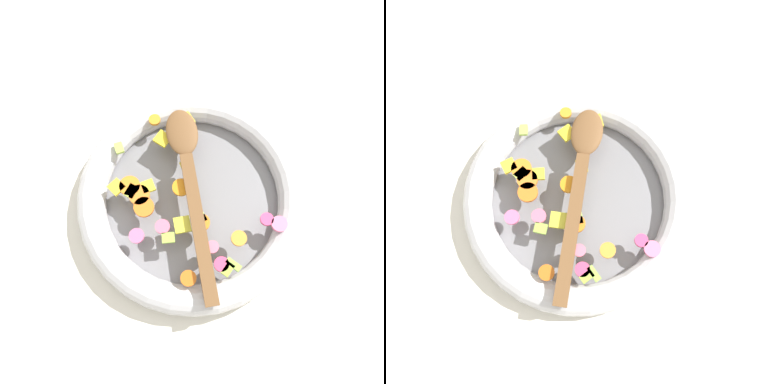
% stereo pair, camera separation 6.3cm
% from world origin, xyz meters
% --- Properties ---
extents(ground_plane, '(4.00, 4.00, 0.00)m').
position_xyz_m(ground_plane, '(0.00, 0.00, 0.00)').
color(ground_plane, silver).
extents(skillet, '(0.40, 0.40, 0.05)m').
position_xyz_m(skillet, '(0.00, 0.00, 0.02)').
color(skillet, slate).
rests_on(skillet, ground_plane).
extents(chopped_vegetables, '(0.29, 0.33, 0.01)m').
position_xyz_m(chopped_vegetables, '(-0.03, 0.02, 0.05)').
color(chopped_vegetables, orange).
rests_on(chopped_vegetables, skillet).
extents(wooden_spoon, '(0.31, 0.21, 0.01)m').
position_xyz_m(wooden_spoon, '(0.02, 0.01, 0.06)').
color(wooden_spoon, brown).
rests_on(wooden_spoon, chopped_vegetables).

